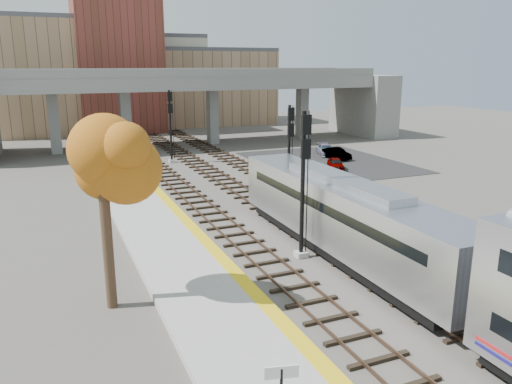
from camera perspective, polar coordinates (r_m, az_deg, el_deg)
name	(u,v)px	position (r m, az deg, el deg)	size (l,w,h in m)	color
ground	(381,296)	(23.39, 14.15, -11.49)	(160.00, 160.00, 0.00)	#47423D
platform	(229,325)	(20.15, -3.14, -14.95)	(4.50, 60.00, 0.35)	#9E9E99
yellow_strip	(273,312)	(20.70, 1.94, -13.52)	(0.70, 60.00, 0.01)	yellow
tracks	(279,216)	(33.78, 2.66, -2.76)	(10.70, 95.00, 0.25)	black
overpass	(197,99)	(64.28, -6.80, 10.56)	(54.00, 12.00, 9.50)	slate
buildings_far	(136,78)	(84.38, -13.56, 12.58)	(43.00, 21.00, 20.60)	tan
parking_lot	(327,162)	(53.11, 8.16, 3.41)	(14.00, 18.00, 0.04)	black
locomotive	(342,215)	(26.86, 9.86, -2.61)	(3.02, 19.05, 4.10)	#A8AAB2
signal_mast_near	(303,185)	(25.83, 5.42, 0.80)	(0.60, 0.64, 7.78)	#9E9E99
signal_mast_mid	(289,156)	(36.19, 3.82, 4.18)	(0.60, 0.64, 7.24)	#9E9E99
signal_mast_far	(171,127)	(52.55, -9.73, 7.39)	(0.60, 0.64, 7.47)	#9E9E99
tree	(101,159)	(20.67, -17.31, 3.67)	(3.60, 3.60, 8.66)	#382619
car_a	(336,164)	(49.27, 9.09, 3.21)	(1.34, 3.34, 1.14)	#99999E
car_b	(337,153)	(54.73, 9.21, 4.37)	(1.29, 3.71, 1.22)	#99999E
car_c	(326,150)	(57.15, 7.98, 4.81)	(1.64, 4.02, 1.17)	#99999E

